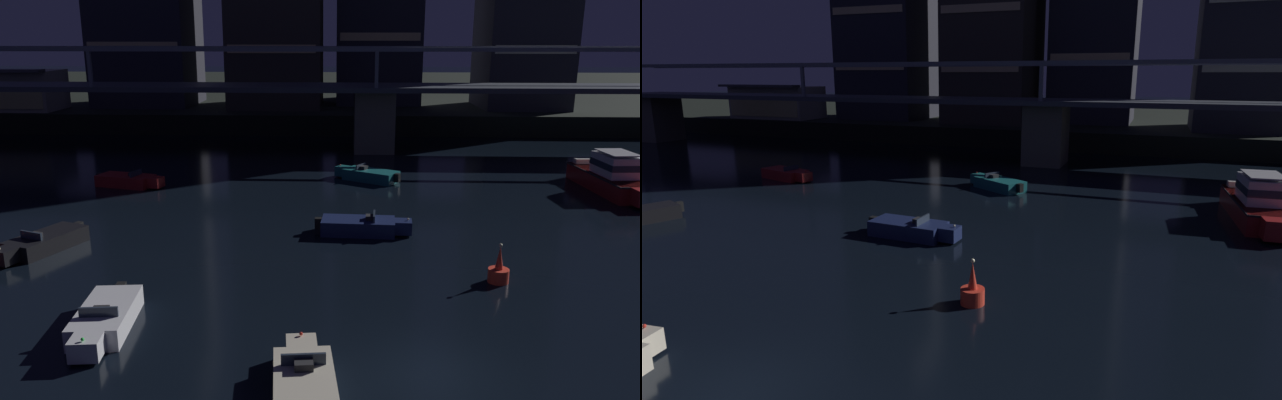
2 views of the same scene
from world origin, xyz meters
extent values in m
plane|color=black|center=(0.00, 0.00, 0.00)|extent=(400.00, 400.00, 0.00)
cube|color=black|center=(0.00, 86.92, 1.10)|extent=(240.00, 80.00, 2.20)
cube|color=#605B51|center=(0.00, 38.92, 2.77)|extent=(3.60, 4.40, 5.55)
cube|color=#3D424C|center=(0.00, 38.92, 5.78)|extent=(105.47, 6.40, 0.45)
cube|color=slate|center=(0.00, 36.02, 9.20)|extent=(105.47, 0.36, 0.36)
cube|color=slate|center=(0.00, 41.82, 9.20)|extent=(105.47, 0.36, 0.36)
cube|color=slate|center=(-24.87, 36.02, 7.60)|extent=(0.30, 0.30, 3.20)
cube|color=slate|center=(0.00, 36.02, 7.60)|extent=(0.30, 0.30, 3.20)
cube|color=beige|center=(-26.36, 51.70, 9.23)|extent=(10.18, 0.10, 0.90)
cube|color=beige|center=(-10.68, 50.42, 8.95)|extent=(9.64, 0.10, 0.90)
cube|color=beige|center=(1.34, 55.55, 10.22)|extent=(9.24, 0.10, 0.90)
cube|color=beige|center=(17.74, 50.81, 8.90)|extent=(8.63, 0.10, 0.90)
cube|color=#B2AD9E|center=(-40.92, 50.92, 4.40)|extent=(12.00, 6.00, 4.40)
cube|color=maroon|center=(15.56, 24.33, 0.60)|extent=(3.12, 8.15, 1.20)
cube|color=black|center=(15.56, 24.33, 1.15)|extent=(3.21, 8.24, 0.10)
cube|color=white|center=(15.60, 23.73, 1.90)|extent=(2.31, 3.33, 1.40)
cube|color=#283342|center=(15.60, 23.73, 1.95)|extent=(2.35, 3.37, 0.44)
cube|color=silver|center=(15.60, 23.73, 2.75)|extent=(2.08, 3.00, 0.08)
cube|color=#B7B2A8|center=(15.34, 27.72, 1.38)|extent=(2.12, 0.74, 0.36)
cube|color=#196066|center=(-0.74, 26.57, 0.40)|extent=(4.27, 3.59, 0.80)
cube|color=#196066|center=(-2.79, 27.83, 0.45)|extent=(1.29, 1.32, 0.70)
cube|color=#283342|center=(-1.46, 27.01, 0.98)|extent=(0.79, 1.20, 0.36)
cube|color=#262628|center=(-1.25, 26.88, 0.92)|extent=(0.63, 0.69, 0.24)
cube|color=black|center=(1.09, 25.43, 0.50)|extent=(0.50, 0.50, 0.60)
sphere|color=red|center=(-3.00, 27.96, 0.88)|extent=(0.12, 0.12, 0.12)
cube|color=#19234C|center=(-1.94, 14.14, 0.40)|extent=(4.01, 2.03, 0.80)
cube|color=#19234C|center=(0.46, 14.00, 0.45)|extent=(0.96, 1.04, 0.70)
cube|color=#283342|center=(-1.09, 14.09, 0.98)|extent=(0.18, 1.35, 0.36)
cube|color=#262628|center=(-1.34, 14.11, 0.92)|extent=(0.43, 0.58, 0.24)
cube|color=black|center=(-4.09, 14.27, 0.50)|extent=(0.38, 0.38, 0.60)
sphere|color=beige|center=(0.71, 13.98, 0.88)|extent=(0.12, 0.12, 0.12)
cube|color=silver|center=(-11.36, 2.84, 0.40)|extent=(2.18, 4.07, 0.80)
cube|color=silver|center=(-11.12, 0.45, 0.45)|extent=(1.07, 0.99, 0.70)
cube|color=#283342|center=(-11.27, 2.00, 0.98)|extent=(1.35, 0.23, 0.36)
cube|color=#262628|center=(-11.30, 2.25, 0.92)|extent=(0.60, 0.45, 0.24)
cube|color=black|center=(-11.57, 4.99, 0.50)|extent=(0.39, 0.39, 0.60)
sphere|color=#33D84C|center=(-11.09, 0.20, 0.88)|extent=(0.12, 0.12, 0.12)
cube|color=black|center=(-17.52, 11.01, 0.40)|extent=(3.11, 4.30, 0.80)
cube|color=black|center=(-18.40, 8.77, 0.45)|extent=(1.25, 1.20, 0.70)
cube|color=#283342|center=(-17.83, 10.22, 0.98)|extent=(1.29, 0.59, 0.36)
cube|color=#262628|center=(-17.74, 10.45, 0.92)|extent=(0.67, 0.58, 0.24)
cube|color=black|center=(-16.73, 13.02, 0.50)|extent=(0.47, 0.47, 0.60)
cube|color=maroon|center=(-18.16, 24.26, 0.40)|extent=(4.25, 2.76, 0.80)
cube|color=maroon|center=(-15.84, 23.63, 0.45)|extent=(1.13, 1.19, 0.70)
cube|color=#283342|center=(-17.34, 24.04, 0.98)|extent=(0.45, 1.33, 0.36)
cube|color=#262628|center=(-17.58, 24.11, 0.92)|extent=(0.53, 0.65, 0.24)
cube|color=black|center=(-20.24, 24.83, 0.50)|extent=(0.44, 0.44, 0.60)
sphere|color=red|center=(-15.60, 23.57, 0.88)|extent=(0.12, 0.12, 0.12)
cube|color=beige|center=(-3.81, -1.78, 0.40)|extent=(2.21, 4.08, 0.80)
cube|color=beige|center=(-4.07, 0.61, 0.45)|extent=(1.08, 1.00, 0.70)
cube|color=#283342|center=(-3.90, -0.94, 0.98)|extent=(1.35, 0.25, 0.36)
cube|color=#262628|center=(-3.88, -1.18, 0.92)|extent=(0.60, 0.46, 0.24)
sphere|color=red|center=(-4.10, 0.86, 0.88)|extent=(0.12, 0.12, 0.12)
cylinder|color=red|center=(3.97, 7.63, 0.30)|extent=(0.90, 0.90, 0.60)
cone|color=red|center=(3.97, 7.63, 1.10)|extent=(0.36, 0.36, 1.00)
sphere|color=#F2EAB2|center=(3.97, 7.63, 1.68)|extent=(0.16, 0.16, 0.16)
camera|label=1|loc=(-2.78, -17.20, 10.29)|focal=34.23mm
camera|label=2|loc=(9.90, -8.94, 8.24)|focal=28.94mm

